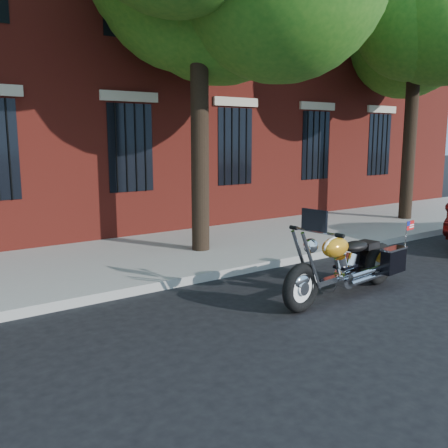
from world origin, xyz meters
TOP-DOWN VIEW (x-y plane):
  - ground at (0.00, 0.00)m, footprint 120.00×120.00m
  - curb at (0.00, 1.38)m, footprint 40.00×0.16m
  - sidewalk at (0.00, 3.26)m, footprint 40.00×3.60m
  - building at (0.00, 10.06)m, footprint 26.00×10.08m
  - motorcycle at (0.96, -0.63)m, footprint 2.89×0.99m

SIDE VIEW (x-z plane):
  - ground at x=0.00m, z-range 0.00..0.00m
  - curb at x=0.00m, z-range 0.00..0.15m
  - sidewalk at x=0.00m, z-range 0.00..0.15m
  - motorcycle at x=0.96m, z-range -0.23..1.21m
  - building at x=0.00m, z-range 0.00..12.00m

